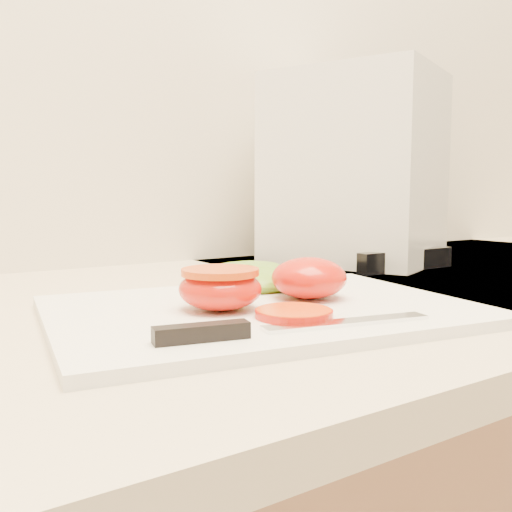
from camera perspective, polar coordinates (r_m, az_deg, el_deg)
cutting_board at (r=0.53m, az=0.60°, el=-5.47°), size 0.42×0.33×0.01m
tomato_half_dome at (r=0.56m, az=5.32°, el=-2.18°), size 0.07×0.07×0.04m
tomato_half_cut at (r=0.51m, az=-3.60°, el=-3.11°), size 0.07×0.07×0.04m
tomato_slice_0 at (r=0.48m, az=3.81°, el=-5.73°), size 0.06×0.06×0.01m
lettuce_leaf_0 at (r=0.62m, az=-0.07°, el=-2.15°), size 0.11×0.08×0.02m
knife at (r=0.42m, az=0.70°, el=-7.23°), size 0.23×0.06×0.01m
appliance at (r=0.94m, az=9.74°, el=8.52°), size 0.28×0.31×0.30m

